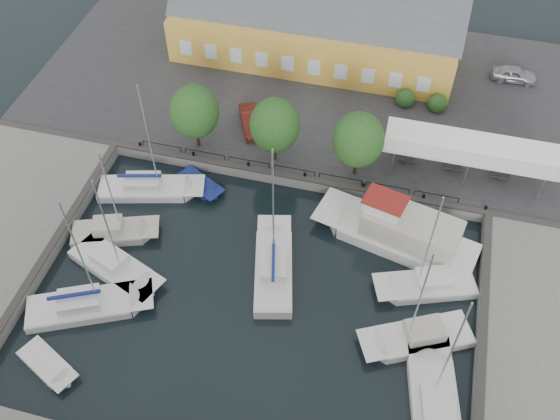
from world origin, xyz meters
The scene contains 19 objects.
ground centered at (0.00, 0.00, 0.00)m, with size 140.00×140.00×0.00m, color black.
north_quay centered at (0.00, 23.00, 0.50)m, with size 56.00×26.00×1.00m, color #2D2D30.
quay_edge_fittings centered at (0.02, 4.75, 1.06)m, with size 56.00×24.72×0.40m.
warehouse centered at (-2.60, 28.36, 4.43)m, with size 28.56×14.00×9.55m.
tent_canopy centered at (14.00, 14.50, 3.68)m, with size 14.00×4.00×2.83m.
quay_trees centered at (-2.00, 12.00, 4.88)m, with size 18.20×4.20×6.30m.
car_silver centered at (17.90, 28.52, 1.74)m, with size 1.74×4.34×1.48m, color #A6A7AD.
car_red centered at (-5.22, 15.50, 1.74)m, with size 1.57×4.50×1.48m, color #5F1C15.
center_sailboat centered at (0.75, 1.15, 0.36)m, with size 4.81×9.45×12.57m.
trawler centered at (9.75, 6.34, 1.02)m, with size 13.60×6.85×5.00m.
east_boat_a centered at (12.24, 2.46, 0.26)m, with size 7.94×4.99×10.90m.
east_boat_b centered at (12.07, -2.07, 0.26)m, with size 8.28×5.88×11.01m.
east_boat_c centered at (13.65, -6.91, 0.26)m, with size 4.76×9.80×11.96m.
west_boat_a centered at (-11.64, 6.49, 0.27)m, with size 9.28×4.75×11.89m.
west_boat_b centered at (-12.56, 1.36, 0.26)m, with size 7.28×4.52×9.72m.
west_boat_c centered at (-11.06, -1.73, 0.26)m, with size 8.40×5.35×11.00m.
west_boat_d centered at (-11.56, -5.46, 0.27)m, with size 9.38×6.32×12.17m.
launch_sw centered at (-12.16, -10.35, 0.09)m, with size 5.01×3.64×0.98m.
launch_nw centered at (-7.71, 8.18, 0.09)m, with size 4.79×3.70×0.88m.
Camera 1 is at (8.09, -25.51, 39.18)m, focal length 40.00 mm.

